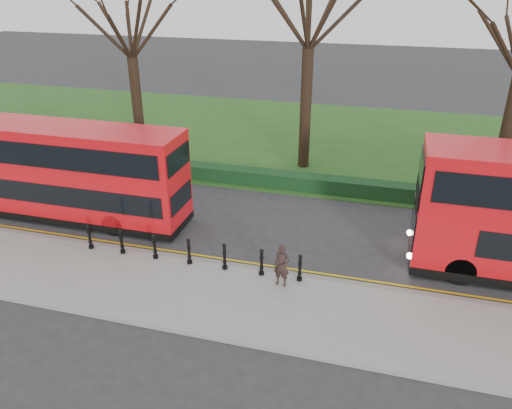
% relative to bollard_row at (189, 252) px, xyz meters
% --- Properties ---
extents(ground, '(120.00, 120.00, 0.00)m').
position_rel_bollard_row_xyz_m(ground, '(0.19, 1.35, -0.65)').
color(ground, '#28282B').
rests_on(ground, ground).
extents(pavement, '(60.00, 4.00, 0.15)m').
position_rel_bollard_row_xyz_m(pavement, '(0.19, -1.65, -0.58)').
color(pavement, gray).
rests_on(pavement, ground).
extents(kerb, '(60.00, 0.25, 0.16)m').
position_rel_bollard_row_xyz_m(kerb, '(0.19, 0.35, -0.58)').
color(kerb, slate).
rests_on(kerb, ground).
extents(grass_verge, '(60.00, 18.00, 0.06)m').
position_rel_bollard_row_xyz_m(grass_verge, '(0.19, 16.35, -0.62)').
color(grass_verge, '#214B19').
rests_on(grass_verge, ground).
extents(hedge, '(60.00, 0.90, 0.80)m').
position_rel_bollard_row_xyz_m(hedge, '(0.19, 8.15, -0.25)').
color(hedge, black).
rests_on(hedge, ground).
extents(yellow_line_outer, '(60.00, 0.10, 0.01)m').
position_rel_bollard_row_xyz_m(yellow_line_outer, '(0.19, 0.65, -0.64)').
color(yellow_line_outer, yellow).
rests_on(yellow_line_outer, ground).
extents(yellow_line_inner, '(60.00, 0.10, 0.01)m').
position_rel_bollard_row_xyz_m(yellow_line_inner, '(0.19, 0.85, -0.64)').
color(yellow_line_inner, yellow).
rests_on(yellow_line_inner, ground).
extents(tree_left, '(6.49, 6.49, 10.14)m').
position_rel_bollard_row_xyz_m(tree_left, '(-7.81, 11.35, 6.71)').
color(tree_left, black).
rests_on(tree_left, ground).
extents(tree_mid, '(7.49, 7.49, 11.70)m').
position_rel_bollard_row_xyz_m(tree_mid, '(2.19, 11.35, 7.85)').
color(tree_mid, black).
rests_on(tree_mid, ground).
extents(bollard_row, '(8.50, 0.15, 1.00)m').
position_rel_bollard_row_xyz_m(bollard_row, '(0.00, 0.00, 0.00)').
color(bollard_row, black).
rests_on(bollard_row, pavement).
extents(bus_lead, '(10.53, 2.42, 4.19)m').
position_rel_bollard_row_xyz_m(bus_lead, '(-6.58, 2.50, 1.46)').
color(bus_lead, red).
rests_on(bus_lead, ground).
extents(pedestrian, '(0.60, 0.43, 1.55)m').
position_rel_bollard_row_xyz_m(pedestrian, '(3.62, -0.43, 0.27)').
color(pedestrian, '#2D1E1C').
rests_on(pedestrian, pavement).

